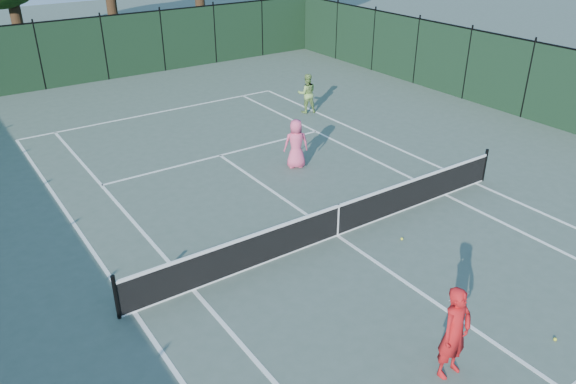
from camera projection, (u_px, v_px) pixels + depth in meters
ground at (337, 236)px, 14.58m from camera, size 90.00×90.00×0.00m
sideline_doubles_left at (134, 312)px, 11.81m from camera, size 0.10×23.77×0.01m
sideline_doubles_right at (475, 183)px, 17.34m from camera, size 0.10×23.77×0.01m
sideline_singles_left at (193, 290)px, 12.50m from camera, size 0.10×23.77×0.01m
sideline_singles_right at (445, 195)px, 16.65m from camera, size 0.10×23.77×0.01m
baseline_far at (157, 112)px, 23.32m from camera, size 10.97×0.10×0.01m
service_line_far at (220, 155)px, 19.28m from camera, size 8.23×0.10×0.01m
center_service_line at (337, 235)px, 14.58m from camera, size 0.10×12.80×0.01m
tennis_net at (338, 220)px, 14.36m from camera, size 11.69×0.09×1.06m
fence_far at (104, 49)px, 27.14m from camera, size 24.00×0.05×3.00m
coach at (455, 333)px, 9.88m from camera, size 0.93×0.65×1.84m
player_pink at (296, 144)px, 18.08m from camera, size 0.94×0.80×1.63m
player_green at (307, 93)px, 23.00m from camera, size 0.96×0.87×1.62m
loose_ball_near_cart at (555, 339)px, 11.02m from camera, size 0.07×0.07×0.07m
loose_ball_midcourt at (402, 239)px, 14.37m from camera, size 0.07×0.07×0.07m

